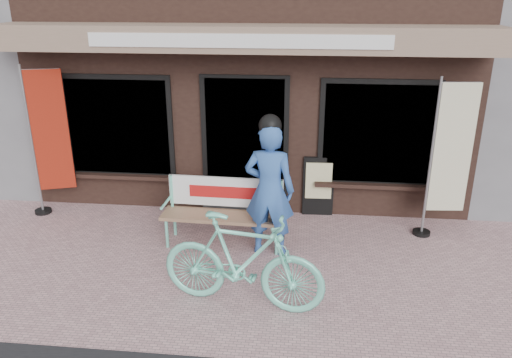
# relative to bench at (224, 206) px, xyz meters

# --- Properties ---
(ground) EXTENTS (70.00, 70.00, 0.00)m
(ground) POSITION_rel_bench_xyz_m (0.16, -0.91, -0.55)
(ground) COLOR #C19396
(ground) RESTS_ON ground
(storefront) EXTENTS (7.00, 6.77, 6.00)m
(storefront) POSITION_rel_bench_xyz_m (0.16, 4.05, 2.45)
(storefront) COLOR black
(storefront) RESTS_ON ground
(bench) EXTENTS (1.73, 0.50, 0.93)m
(bench) POSITION_rel_bench_xyz_m (0.00, 0.00, 0.00)
(bench) COLOR #75E4C6
(bench) RESTS_ON ground
(person) EXTENTS (0.71, 0.51, 1.93)m
(person) POSITION_rel_bench_xyz_m (0.65, -0.24, 0.40)
(person) COLOR #325EAD
(person) RESTS_ON ground
(bicycle) EXTENTS (1.93, 0.83, 1.12)m
(bicycle) POSITION_rel_bench_xyz_m (0.45, -1.50, 0.01)
(bicycle) COLOR #75E4C6
(bicycle) RESTS_ON ground
(nobori_red) EXTENTS (0.70, 0.36, 2.36)m
(nobori_red) POSITION_rel_bench_xyz_m (-2.86, 0.73, 0.67)
(nobori_red) COLOR gray
(nobori_red) RESTS_ON ground
(nobori_cream) EXTENTS (0.68, 0.27, 2.31)m
(nobori_cream) POSITION_rel_bench_xyz_m (3.07, 0.53, 0.65)
(nobori_cream) COLOR gray
(nobori_cream) RESTS_ON ground
(menu_stand) EXTENTS (0.48, 0.12, 0.96)m
(menu_stand) POSITION_rel_bench_xyz_m (1.32, 1.07, -0.05)
(menu_stand) COLOR black
(menu_stand) RESTS_ON ground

